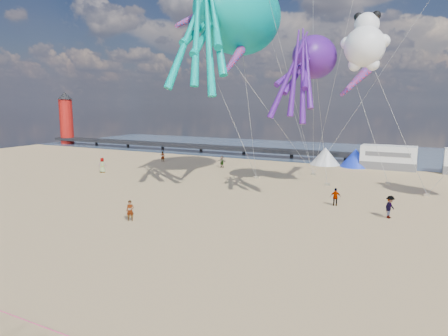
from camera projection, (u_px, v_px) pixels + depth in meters
ground at (165, 285)px, 18.56m from camera, size 120.00×120.00×0.00m
water at (358, 153)px, 66.78m from camera, size 120.00×120.00×0.00m
pier at (181, 145)px, 69.65m from camera, size 60.00×3.00×0.50m
lighthouse at (66, 122)px, 81.75m from camera, size 2.60×2.60×9.00m
motorhome_0 at (388, 157)px, 50.68m from camera, size 6.60×2.50×3.00m
tent_white at (325, 156)px, 54.35m from camera, size 4.00×4.00×2.40m
tent_blue at (356, 158)px, 52.54m from camera, size 4.00×4.00×2.40m
standing_person at (130, 211)px, 28.56m from camera, size 0.65×0.58×1.49m
beachgoer_0 at (102, 165)px, 48.11m from camera, size 0.79×0.72×1.82m
beachgoer_2 at (390, 207)px, 29.18m from camera, size 0.90×1.00×1.69m
beachgoer_3 at (336, 197)px, 32.71m from camera, size 1.08×0.82×1.48m
beachgoer_4 at (222, 162)px, 51.95m from camera, size 0.99×0.61×1.57m
beachgoer_5 at (163, 157)px, 56.97m from camera, size 1.47×0.99×1.52m
sandbag_a at (256, 177)px, 44.75m from camera, size 0.50×0.35×0.22m
sandbag_b at (327, 184)px, 40.83m from camera, size 0.50×0.35×0.22m
sandbag_c at (427, 195)px, 36.19m from camera, size 0.50×0.35×0.22m
sandbag_d at (388, 183)px, 41.38m from camera, size 0.50×0.35×0.22m
sandbag_e at (313, 174)px, 46.63m from camera, size 0.50×0.35×0.22m
kite_octopus_teal at (238, 14)px, 40.31m from camera, size 8.86×13.81×14.62m
kite_octopus_purple at (315, 57)px, 36.50m from camera, size 4.41×9.15×10.18m
kite_panda at (365, 47)px, 34.01m from camera, size 5.30×5.16×5.90m
windsock_left at (191, 20)px, 39.71m from camera, size 1.74×6.41×6.33m
windsock_mid at (355, 82)px, 39.60m from camera, size 2.55×6.31×6.26m
windsock_right at (233, 61)px, 36.53m from camera, size 1.62×5.70×5.63m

